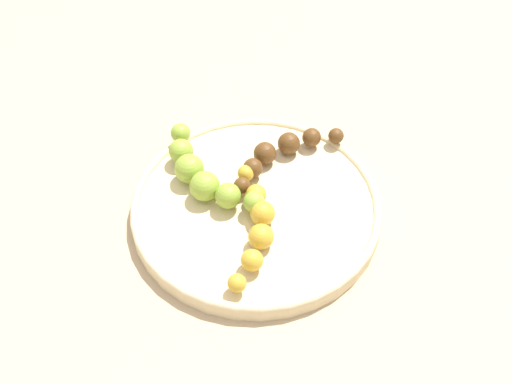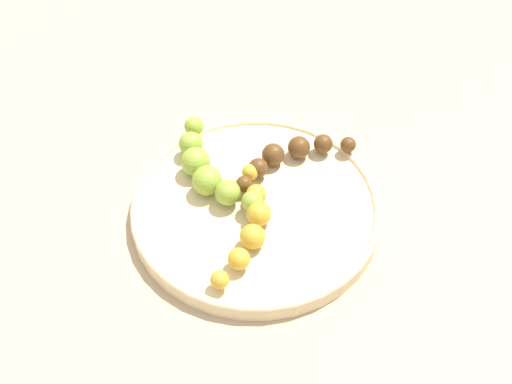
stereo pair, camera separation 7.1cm
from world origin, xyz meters
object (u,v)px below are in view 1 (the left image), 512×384
(banana_green, at_px, (203,173))
(banana_spotted, at_px, (256,224))
(fruit_bowl, at_px, (256,206))
(banana_overripe, at_px, (282,152))

(banana_green, height_order, banana_spotted, banana_green)
(fruit_bowl, xyz_separation_m, banana_spotted, (-0.04, -0.01, 0.02))
(banana_overripe, height_order, banana_green, banana_green)
(fruit_bowl, distance_m, banana_spotted, 0.05)
(banana_spotted, bearing_deg, banana_green, 133.58)
(banana_spotted, bearing_deg, fruit_bowl, 93.17)
(banana_green, bearing_deg, fruit_bowl, 115.14)
(fruit_bowl, bearing_deg, banana_overripe, -15.35)
(banana_overripe, height_order, banana_spotted, same)
(fruit_bowl, height_order, banana_overripe, banana_overripe)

